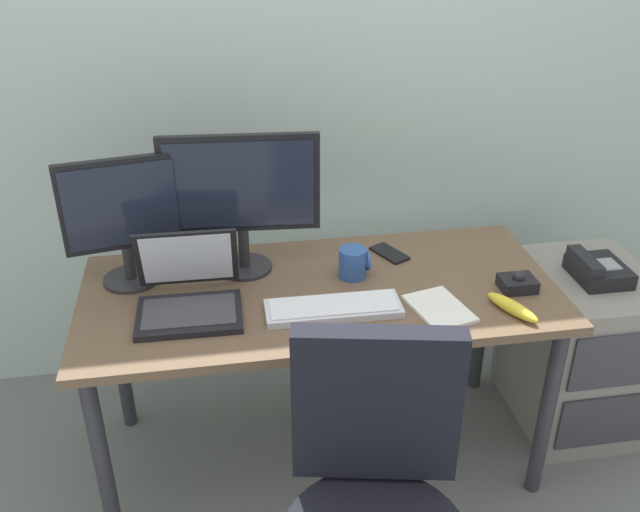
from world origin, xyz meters
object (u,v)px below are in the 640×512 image
object	(u,v)px
keyboard	(333,308)
coffee_mug	(353,263)
monitor_side	(122,215)
trackball_mouse	(518,283)
monitor_main	(241,193)
laptop	(189,293)
cell_phone	(389,253)
file_cabinet	(579,347)
desk_phone	(597,270)
banana	(512,307)
paper_notepad	(439,309)

from	to	relation	value
keyboard	coffee_mug	world-z (taller)	coffee_mug
monitor_side	trackball_mouse	xyz separation A→B (m)	(1.21, -0.25, -0.21)
monitor_main	laptop	bearing A→B (deg)	-130.38
keyboard	trackball_mouse	size ratio (longest dim) A/B	3.75
cell_phone	laptop	bearing A→B (deg)	172.02
monitor_side	monitor_main	bearing A→B (deg)	2.83
cell_phone	keyboard	bearing A→B (deg)	-155.22
file_cabinet	desk_phone	bearing A→B (deg)	-116.78
coffee_mug	desk_phone	bearing A→B (deg)	-1.22
file_cabinet	coffee_mug	world-z (taller)	coffee_mug
monitor_main	coffee_mug	world-z (taller)	monitor_main
laptop	banana	world-z (taller)	laptop
trackball_mouse	paper_notepad	distance (m)	0.29
monitor_side	cell_phone	xyz separation A→B (m)	(0.87, 0.03, -0.23)
laptop	banana	bearing A→B (deg)	-11.02
laptop	coffee_mug	size ratio (longest dim) A/B	3.13
monitor_main	monitor_side	size ratio (longest dim) A/B	1.20
file_cabinet	coffee_mug	bearing A→B (deg)	179.87
monitor_main	monitor_side	distance (m)	0.37
keyboard	paper_notepad	bearing A→B (deg)	-8.04
keyboard	file_cabinet	bearing A→B (deg)	11.47
monitor_side	laptop	world-z (taller)	monitor_side
file_cabinet	laptop	size ratio (longest dim) A/B	1.96
monitor_side	cell_phone	distance (m)	0.90
file_cabinet	coffee_mug	xyz separation A→B (m)	(-0.87, 0.00, 0.44)
desk_phone	keyboard	xyz separation A→B (m)	(-0.97, -0.18, 0.06)
monitor_side	paper_notepad	distance (m)	1.01
monitor_main	banana	bearing A→B (deg)	-27.44
trackball_mouse	coffee_mug	size ratio (longest dim) A/B	1.09
trackball_mouse	coffee_mug	bearing A→B (deg)	161.50
file_cabinet	paper_notepad	xyz separation A→B (m)	(-0.66, -0.24, 0.40)
desk_phone	keyboard	size ratio (longest dim) A/B	0.49
paper_notepad	monitor_side	bearing A→B (deg)	160.29
desk_phone	cell_phone	size ratio (longest dim) A/B	1.41
laptop	trackball_mouse	world-z (taller)	laptop
cell_phone	banana	bearing A→B (deg)	-83.74
desk_phone	cell_phone	xyz separation A→B (m)	(-0.71, 0.14, 0.05)
keyboard	cell_phone	size ratio (longest dim) A/B	2.90
laptop	paper_notepad	distance (m)	0.76
trackball_mouse	cell_phone	distance (m)	0.45
keyboard	banana	world-z (taller)	banana
file_cabinet	trackball_mouse	world-z (taller)	trackball_mouse
desk_phone	laptop	distance (m)	1.40
desk_phone	trackball_mouse	distance (m)	0.40
paper_notepad	cell_phone	xyz separation A→B (m)	(-0.06, 0.37, -0.00)
file_cabinet	coffee_mug	size ratio (longest dim) A/B	6.15
coffee_mug	cell_phone	bearing A→B (deg)	38.52
banana	monitor_main	bearing A→B (deg)	152.56
monitor_main	monitor_side	bearing A→B (deg)	-177.17
file_cabinet	monitor_main	world-z (taller)	monitor_main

